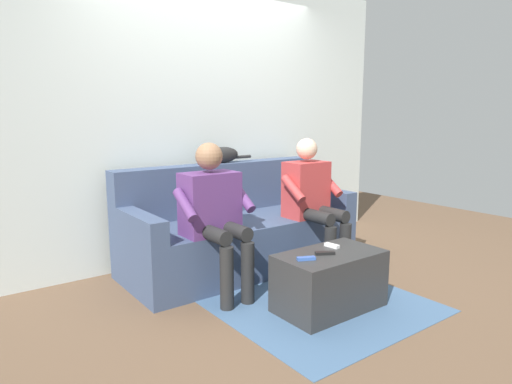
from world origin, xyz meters
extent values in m
plane|color=brown|center=(0.00, 0.60, 0.00)|extent=(8.00, 8.00, 0.00)
cube|color=silver|center=(0.00, -0.67, 1.35)|extent=(4.40, 0.06, 2.69)
cube|color=#3D4C6B|center=(0.00, 0.00, 0.23)|extent=(1.79, 0.67, 0.46)
cube|color=#3D4C6B|center=(0.00, -0.43, 0.46)|extent=(2.07, 0.20, 0.92)
cube|color=#3D4C6B|center=(-0.97, 0.00, 0.32)|extent=(0.14, 0.67, 0.64)
cube|color=#3D4C6B|center=(0.97, 0.00, 0.32)|extent=(0.14, 0.67, 0.64)
cube|color=#2D2D2D|center=(0.00, 1.00, 0.21)|extent=(0.76, 0.43, 0.41)
cube|color=#B23838|center=(-0.50, 0.21, 0.70)|extent=(0.37, 0.25, 0.50)
sphere|color=beige|center=(-0.50, 0.21, 1.07)|extent=(0.19, 0.19, 0.19)
cylinder|color=black|center=(-0.59, 0.41, 0.51)|extent=(0.11, 0.40, 0.11)
cylinder|color=black|center=(-0.41, 0.41, 0.51)|extent=(0.11, 0.40, 0.11)
cylinder|color=black|center=(-0.59, 0.61, 0.23)|extent=(0.10, 0.10, 0.46)
cylinder|color=black|center=(-0.41, 0.61, 0.23)|extent=(0.10, 0.10, 0.46)
cylinder|color=#B23838|center=(-0.72, 0.29, 0.74)|extent=(0.08, 0.27, 0.22)
cylinder|color=#B23838|center=(-0.27, 0.29, 0.74)|extent=(0.08, 0.27, 0.22)
cube|color=#5B3370|center=(0.50, 0.20, 0.70)|extent=(0.43, 0.26, 0.48)
sphere|color=#936B4C|center=(0.50, 0.20, 1.06)|extent=(0.20, 0.20, 0.20)
cylinder|color=black|center=(0.41, 0.39, 0.51)|extent=(0.11, 0.37, 0.11)
cylinder|color=black|center=(0.59, 0.39, 0.51)|extent=(0.11, 0.37, 0.11)
cylinder|color=black|center=(0.41, 0.57, 0.23)|extent=(0.10, 0.10, 0.46)
cylinder|color=black|center=(0.59, 0.57, 0.23)|extent=(0.10, 0.10, 0.46)
cylinder|color=#5B3370|center=(0.24, 0.28, 0.73)|extent=(0.08, 0.27, 0.22)
cylinder|color=#5B3370|center=(0.75, 0.28, 0.73)|extent=(0.08, 0.27, 0.22)
ellipsoid|color=black|center=(-0.03, -0.43, 0.99)|extent=(0.34, 0.11, 0.15)
sphere|color=black|center=(0.17, -0.43, 1.01)|extent=(0.13, 0.13, 0.13)
cone|color=black|center=(0.16, -0.46, 1.06)|extent=(0.04, 0.04, 0.04)
cone|color=black|center=(0.16, -0.40, 1.06)|extent=(0.04, 0.04, 0.04)
cylinder|color=black|center=(-0.26, -0.43, 0.96)|extent=(0.18, 0.03, 0.03)
cube|color=black|center=(0.06, 1.00, 0.42)|extent=(0.14, 0.10, 0.02)
cube|color=white|center=(-0.11, 0.91, 0.42)|extent=(0.05, 0.12, 0.02)
cube|color=#3860B7|center=(0.24, 1.01, 0.42)|extent=(0.13, 0.09, 0.02)
cube|color=#426084|center=(0.00, 0.86, 0.00)|extent=(1.43, 1.45, 0.01)
camera|label=1|loc=(2.21, 3.10, 1.37)|focal=31.43mm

